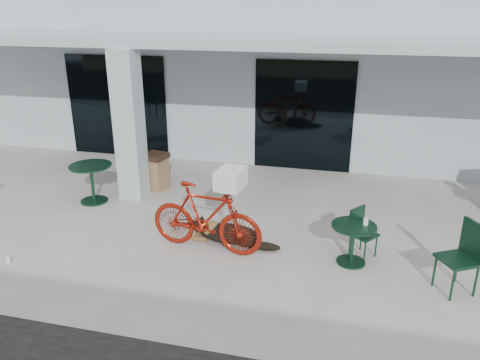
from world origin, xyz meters
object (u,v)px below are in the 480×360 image
(bicycle, at_px, (206,218))
(cafe_table_far, at_px, (352,244))
(cafe_chair_far_b, at_px, (458,259))
(trash_receptacle, at_px, (156,172))
(dog, at_px, (229,233))
(cafe_table_near, at_px, (92,183))
(cafe_chair_far_a, at_px, (364,234))

(bicycle, distance_m, cafe_table_far, 2.42)
(bicycle, bearing_deg, cafe_chair_far_b, -88.23)
(cafe_table_far, relative_size, trash_receptacle, 0.86)
(dog, relative_size, cafe_table_near, 1.42)
(bicycle, distance_m, cafe_table_near, 3.27)
(cafe_chair_far_a, bearing_deg, dog, 129.31)
(bicycle, height_order, cafe_table_far, bicycle)
(cafe_table_near, xyz_separation_m, cafe_table_far, (5.35, -1.26, -0.07))
(cafe_chair_far_b, xyz_separation_m, trash_receptacle, (-5.81, 2.72, -0.12))
(dog, bearing_deg, cafe_table_far, -1.88)
(cafe_chair_far_b, bearing_deg, trash_receptacle, -144.47)
(cafe_table_far, distance_m, cafe_chair_far_b, 1.54)
(trash_receptacle, bearing_deg, cafe_chair_far_b, -25.14)
(trash_receptacle, bearing_deg, bicycle, -50.97)
(cafe_chair_far_b, bearing_deg, cafe_table_far, -136.88)
(bicycle, bearing_deg, cafe_chair_far_a, -74.61)
(cafe_table_near, relative_size, cafe_table_far, 1.22)
(bicycle, xyz_separation_m, dog, (0.32, 0.30, -0.39))
(dog, height_order, cafe_chair_far_a, cafe_chair_far_a)
(dog, relative_size, cafe_table_far, 1.73)
(cafe_table_near, distance_m, trash_receptacle, 1.41)
(cafe_chair_far_a, bearing_deg, bicycle, 135.60)
(cafe_table_far, relative_size, cafe_chair_far_a, 0.87)
(cafe_table_near, distance_m, cafe_chair_far_b, 7.02)
(cafe_table_near, bearing_deg, trash_receptacle, 45.00)
(dog, xyz_separation_m, cafe_chair_far_b, (3.54, -0.62, 0.33))
(cafe_table_far, bearing_deg, trash_receptacle, 152.49)
(cafe_chair_far_a, xyz_separation_m, cafe_chair_far_b, (1.28, -0.72, 0.12))
(cafe_chair_far_b, bearing_deg, bicycle, -124.13)
(bicycle, xyz_separation_m, cafe_table_far, (2.40, 0.14, -0.26))
(dog, distance_m, cafe_table_far, 2.09)
(bicycle, relative_size, cafe_chair_far_a, 2.40)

